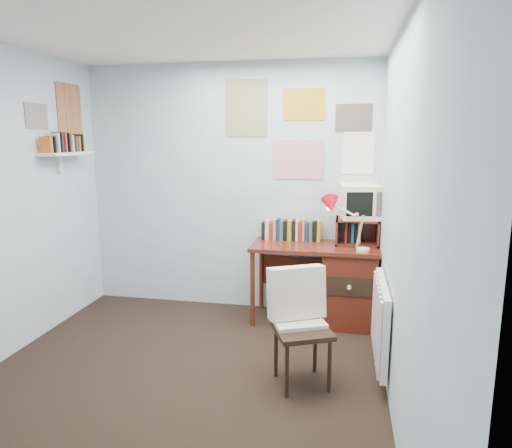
{
  "coord_description": "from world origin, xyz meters",
  "views": [
    {
      "loc": [
        1.15,
        -2.78,
        1.77
      ],
      "look_at": [
        0.44,
        0.91,
        1.05
      ],
      "focal_mm": 32.0,
      "sensor_mm": 36.0,
      "label": 1
    }
  ],
  "objects_px": {
    "desk_chair": "(302,331)",
    "crt_tv": "(361,200)",
    "radiator": "(381,321)",
    "tv_riser": "(357,231)",
    "desk": "(343,282)",
    "wall_shelf": "(66,154)",
    "desk_lamp": "(364,228)"
  },
  "relations": [
    {
      "from": "desk",
      "to": "tv_riser",
      "type": "height_order",
      "value": "tv_riser"
    },
    {
      "from": "tv_riser",
      "to": "desk_lamp",
      "type": "bearing_deg",
      "value": -80.1
    },
    {
      "from": "crt_tv",
      "to": "wall_shelf",
      "type": "distance_m",
      "value": 2.79
    },
    {
      "from": "desk",
      "to": "crt_tv",
      "type": "distance_m",
      "value": 0.8
    },
    {
      "from": "desk_chair",
      "to": "radiator",
      "type": "distance_m",
      "value": 0.62
    },
    {
      "from": "crt_tv",
      "to": "radiator",
      "type": "bearing_deg",
      "value": -91.81
    },
    {
      "from": "desk",
      "to": "crt_tv",
      "type": "bearing_deg",
      "value": 42.79
    },
    {
      "from": "desk",
      "to": "desk_chair",
      "type": "relative_size",
      "value": 1.47
    },
    {
      "from": "wall_shelf",
      "to": "crt_tv",
      "type": "bearing_deg",
      "value": 10.65
    },
    {
      "from": "desk_chair",
      "to": "radiator",
      "type": "xyz_separation_m",
      "value": [
        0.56,
        0.27,
        0.01
      ]
    },
    {
      "from": "desk_lamp",
      "to": "wall_shelf",
      "type": "bearing_deg",
      "value": -160.2
    },
    {
      "from": "desk",
      "to": "desk_chair",
      "type": "bearing_deg",
      "value": -102.94
    },
    {
      "from": "desk",
      "to": "desk_lamp",
      "type": "bearing_deg",
      "value": -46.75
    },
    {
      "from": "tv_riser",
      "to": "crt_tv",
      "type": "bearing_deg",
      "value": 41.88
    },
    {
      "from": "tv_riser",
      "to": "crt_tv",
      "type": "relative_size",
      "value": 1.09
    },
    {
      "from": "desk_chair",
      "to": "wall_shelf",
      "type": "relative_size",
      "value": 1.32
    },
    {
      "from": "desk_lamp",
      "to": "tv_riser",
      "type": "distance_m",
      "value": 0.31
    },
    {
      "from": "radiator",
      "to": "wall_shelf",
      "type": "xyz_separation_m",
      "value": [
        -2.86,
        0.55,
        1.2
      ]
    },
    {
      "from": "desk_chair",
      "to": "crt_tv",
      "type": "relative_size",
      "value": 2.23
    },
    {
      "from": "crt_tv",
      "to": "wall_shelf",
      "type": "relative_size",
      "value": 0.59
    },
    {
      "from": "desk_chair",
      "to": "desk_lamp",
      "type": "bearing_deg",
      "value": 42.97
    },
    {
      "from": "desk_chair",
      "to": "crt_tv",
      "type": "xyz_separation_m",
      "value": [
        0.42,
        1.33,
        0.77
      ]
    },
    {
      "from": "desk",
      "to": "wall_shelf",
      "type": "xyz_separation_m",
      "value": [
        -2.57,
        -0.38,
        1.21
      ]
    },
    {
      "from": "desk_chair",
      "to": "tv_riser",
      "type": "height_order",
      "value": "tv_riser"
    },
    {
      "from": "tv_riser",
      "to": "crt_tv",
      "type": "distance_m",
      "value": 0.3
    },
    {
      "from": "tv_riser",
      "to": "radiator",
      "type": "xyz_separation_m",
      "value": [
        0.17,
        -1.04,
        -0.47
      ]
    },
    {
      "from": "radiator",
      "to": "desk_chair",
      "type": "bearing_deg",
      "value": -154.57
    },
    {
      "from": "crt_tv",
      "to": "radiator",
      "type": "xyz_separation_m",
      "value": [
        0.15,
        -1.06,
        -0.76
      ]
    },
    {
      "from": "desk_chair",
      "to": "tv_riser",
      "type": "relative_size",
      "value": 2.04
    },
    {
      "from": "desk",
      "to": "wall_shelf",
      "type": "height_order",
      "value": "wall_shelf"
    },
    {
      "from": "desk",
      "to": "radiator",
      "type": "bearing_deg",
      "value": -72.76
    },
    {
      "from": "tv_riser",
      "to": "radiator",
      "type": "bearing_deg",
      "value": -80.72
    }
  ]
}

